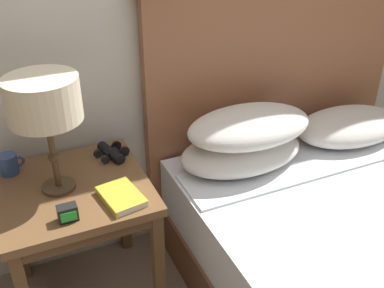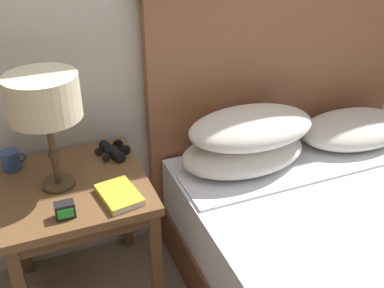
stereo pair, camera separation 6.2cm
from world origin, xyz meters
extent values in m
cube|color=brown|center=(-0.54, 0.62, 0.61)|extent=(0.58, 0.58, 0.04)
cube|color=brown|center=(-0.54, 0.62, 0.56)|extent=(0.55, 0.55, 0.05)
cube|color=brown|center=(-0.29, 0.37, 0.29)|extent=(0.04, 0.04, 0.59)
cube|color=brown|center=(-0.80, 0.88, 0.29)|extent=(0.04, 0.04, 0.59)
cube|color=brown|center=(-0.29, 0.88, 0.29)|extent=(0.04, 0.04, 0.59)
cube|color=white|center=(0.56, 0.54, 0.51)|extent=(1.28, 0.28, 0.01)
cube|color=brown|center=(0.56, 0.89, 0.64)|extent=(1.40, 0.06, 1.28)
ellipsoid|color=silver|center=(0.24, 0.65, 0.58)|extent=(0.60, 0.36, 0.15)
ellipsoid|color=silver|center=(0.87, 0.65, 0.58)|extent=(0.60, 0.36, 0.15)
ellipsoid|color=silver|center=(0.27, 0.65, 0.71)|extent=(0.60, 0.36, 0.15)
cylinder|color=#4C3823|center=(-0.59, 0.63, 0.63)|extent=(0.13, 0.13, 0.01)
cylinder|color=#4C3823|center=(-0.59, 0.63, 0.78)|extent=(0.02, 0.02, 0.29)
sphere|color=#4C3823|center=(-0.59, 0.63, 0.77)|extent=(0.04, 0.04, 0.04)
cylinder|color=beige|center=(-0.59, 0.63, 1.00)|extent=(0.26, 0.26, 0.16)
cube|color=silver|center=(-0.39, 0.46, 0.64)|extent=(0.16, 0.21, 0.02)
cube|color=gold|center=(-0.39, 0.46, 0.65)|extent=(0.16, 0.21, 0.00)
cube|color=gold|center=(-0.45, 0.44, 0.64)|extent=(0.04, 0.19, 0.03)
cylinder|color=black|center=(-0.34, 0.74, 0.65)|extent=(0.07, 0.10, 0.04)
cylinder|color=black|center=(-0.29, 0.75, 0.65)|extent=(0.05, 0.02, 0.05)
cylinder|color=black|center=(-0.38, 0.73, 0.65)|extent=(0.04, 0.02, 0.04)
cylinder|color=black|center=(-0.36, 0.80, 0.65)|extent=(0.07, 0.10, 0.04)
cylinder|color=black|center=(-0.31, 0.82, 0.65)|extent=(0.05, 0.02, 0.05)
cylinder|color=black|center=(-0.40, 0.79, 0.65)|extent=(0.04, 0.02, 0.04)
cube|color=black|center=(-0.35, 0.77, 0.65)|extent=(0.07, 0.05, 0.01)
cylinder|color=black|center=(-0.35, 0.77, 0.66)|extent=(0.02, 0.02, 0.02)
cylinder|color=#334C84|center=(-0.76, 0.82, 0.67)|extent=(0.08, 0.08, 0.08)
torus|color=#334C84|center=(-0.72, 0.82, 0.67)|extent=(0.05, 0.01, 0.05)
cube|color=black|center=(-0.60, 0.42, 0.65)|extent=(0.07, 0.04, 0.06)
cube|color=green|center=(-0.60, 0.39, 0.65)|extent=(0.06, 0.00, 0.04)
camera|label=1|loc=(-0.70, -0.90, 1.65)|focal=42.00mm
camera|label=2|loc=(-0.65, -0.92, 1.65)|focal=42.00mm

